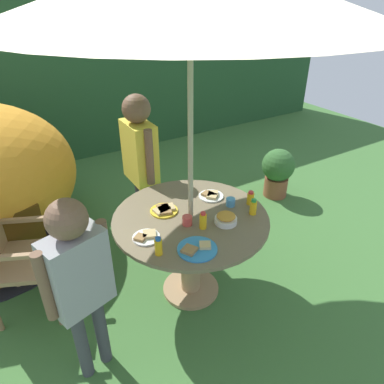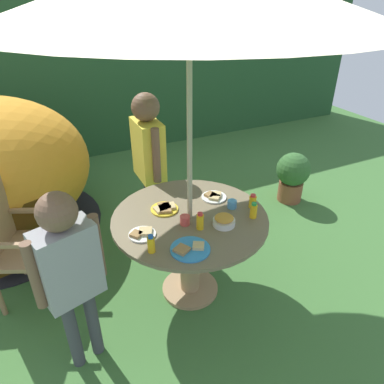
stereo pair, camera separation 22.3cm
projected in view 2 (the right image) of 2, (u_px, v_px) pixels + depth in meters
The scene contains 18 objects.
ground_plane at pixel (190, 290), 2.94m from camera, with size 10.00×10.00×0.02m, color #3D6B33.
hedge_backdrop at pixel (89, 77), 5.05m from camera, with size 9.00×0.70×2.12m, color #234C28.
garden_table at pixel (190, 238), 2.67m from camera, with size 1.14×1.14×0.72m.
wooden_chair at pixel (14, 237), 2.62m from camera, with size 0.62×0.62×1.05m.
potted_plant at pixel (293, 175), 4.02m from camera, with size 0.38×0.38×0.59m.
child_in_yellow_shirt at pixel (149, 150), 3.16m from camera, with size 0.24×0.48×1.42m.
child_in_grey_shirt at pixel (69, 264), 2.00m from camera, with size 0.42×0.27×1.28m.
snack_bowl at pixel (224, 221), 2.46m from camera, with size 0.16×0.16×0.08m.
plate_far_left at pixel (214, 196), 2.80m from camera, with size 0.20×0.20×0.03m.
plate_center_front at pixel (165, 208), 2.64m from camera, with size 0.21×0.21×0.03m.
plate_far_right at pixel (142, 234), 2.37m from camera, with size 0.18×0.18×0.03m.
plate_near_left at pixel (190, 249), 2.24m from camera, with size 0.26×0.26×0.03m.
juice_bottle_near_right at pixel (151, 244), 2.20m from camera, with size 0.05×0.05×0.13m.
juice_bottle_center_back at pixel (254, 211), 2.54m from camera, with size 0.05×0.05×0.12m.
juice_bottle_mid_left at pixel (253, 201), 2.66m from camera, with size 0.05×0.05×0.11m.
juice_bottle_mid_right at pixel (200, 221), 2.41m from camera, with size 0.05×0.05×0.13m.
cup_near at pixel (185, 220), 2.47m from camera, with size 0.07×0.07×0.07m, color #E04C47.
cup_far at pixel (232, 204), 2.66m from camera, with size 0.07×0.07×0.06m, color #4C99D8.
Camera 2 is at (-0.91, -1.94, 2.17)m, focal length 33.15 mm.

